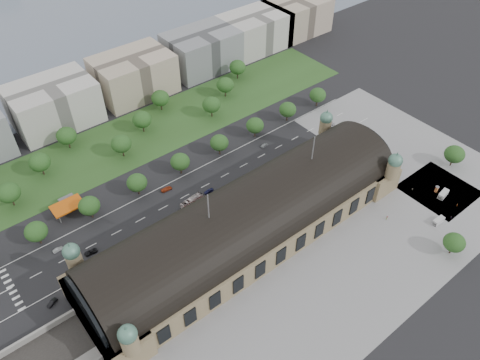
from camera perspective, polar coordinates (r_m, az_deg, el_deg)
ground at (r=204.93m, az=1.08°, el=-6.86°), size 900.00×900.00×0.00m
station at (r=197.23m, az=1.12°, el=-4.93°), size 150.00×48.40×44.30m
plaza_south at (r=191.96m, az=12.10°, el=-13.10°), size 190.00×48.00×0.12m
plaza_east at (r=265.30m, az=18.54°, el=4.16°), size 56.00×100.00×0.12m
road_slab at (r=219.29m, az=-9.35°, el=-3.38°), size 260.00×26.00×0.10m
grass_belt at (r=259.07m, az=-14.82°, el=4.04°), size 300.00×45.00×0.10m
petrol_station at (r=228.42m, az=-20.28°, el=-2.69°), size 14.00×13.00×5.05m
lake at (r=437.21m, az=-26.04°, el=17.70°), size 700.00×320.00×0.08m
office_3 at (r=280.62m, az=-21.76°, el=8.58°), size 45.00×32.00×24.00m
office_4 at (r=294.75m, az=-12.82°, el=12.36°), size 45.00×32.00×24.00m
office_5 at (r=316.24m, az=-4.69°, el=15.46°), size 45.00×32.00×24.00m
office_6 at (r=340.73m, az=1.79°, el=17.67°), size 45.00×32.00×24.00m
office_7 at (r=365.79m, az=6.87°, el=19.22°), size 45.00×32.00×24.00m
tree_row_2 at (r=214.57m, az=-23.61°, el=-5.78°), size 9.60×9.60×11.52m
tree_row_3 at (r=217.49m, az=-17.91°, el=-3.01°), size 9.60×9.60×11.52m
tree_row_4 at (r=222.97m, az=-12.45°, el=-0.31°), size 9.60×9.60×11.52m
tree_row_5 at (r=230.83m, az=-7.31°, el=2.23°), size 9.60×9.60×11.52m
tree_row_6 at (r=240.83m, az=-2.54°, el=4.56°), size 9.60×9.60×11.52m
tree_row_7 at (r=252.72m, az=1.84°, el=6.67°), size 9.60×9.60×11.52m
tree_row_8 at (r=266.25m, az=5.83°, el=8.54°), size 9.60×9.60×11.52m
tree_row_9 at (r=281.19m, az=9.46°, el=10.18°), size 9.60×9.60×11.52m
tree_belt_3 at (r=236.61m, az=-26.37°, el=-1.39°), size 10.40×10.40×12.48m
tree_belt_4 at (r=247.82m, az=-23.25°, el=2.01°), size 10.40×10.40×12.48m
tree_belt_5 at (r=260.50m, az=-20.41°, el=5.09°), size 10.40×10.40×12.48m
tree_belt_6 at (r=246.47m, az=-14.28°, el=4.30°), size 10.40×10.40×12.48m
tree_belt_7 at (r=261.43m, az=-11.87°, el=7.23°), size 10.40×10.40×12.48m
tree_belt_8 at (r=277.41m, az=-9.70°, el=9.81°), size 10.40×10.40×12.48m
tree_belt_9 at (r=268.35m, az=-3.51°, el=9.15°), size 10.40×10.40×12.48m
tree_belt_10 at (r=285.96m, az=-1.82°, el=11.51°), size 10.40×10.40×12.48m
tree_belt_11 at (r=304.22m, az=-0.31°, el=13.59°), size 10.40×10.40×12.48m
tree_plaza_ne at (r=256.78m, az=24.69°, el=2.87°), size 10.00×10.00×11.69m
tree_plaza_s at (r=212.90m, az=24.66°, el=-6.94°), size 9.00×9.00×10.64m
traffic_car_1 at (r=213.57m, az=-21.30°, el=-7.91°), size 4.37×1.68×1.42m
traffic_car_2 at (r=208.07m, az=-17.74°, el=-8.36°), size 5.61×3.03×1.50m
traffic_car_3 at (r=226.93m, az=-8.95°, el=-1.09°), size 5.66×2.52×1.61m
traffic_car_4 at (r=223.65m, az=-3.85°, el=-1.35°), size 4.86×1.99×1.65m
traffic_car_5 at (r=250.00m, az=2.99°, el=4.24°), size 4.57×2.09×1.45m
traffic_car_6 at (r=269.14m, az=11.08°, el=6.57°), size 5.17×2.53×1.41m
parked_car_0 at (r=197.62m, az=-21.92°, el=-13.70°), size 4.78×3.27×1.49m
parked_car_1 at (r=200.52m, az=-14.70°, el=-10.04°), size 5.88×4.79×1.49m
parked_car_2 at (r=199.58m, az=-16.11°, el=-10.80°), size 5.22×4.57×1.45m
parked_car_3 at (r=199.29m, az=-16.54°, el=-11.01°), size 5.03×3.59×1.59m
parked_car_4 at (r=202.07m, az=-12.64°, el=-9.01°), size 3.91×3.33×1.27m
parked_car_5 at (r=203.15m, az=-11.30°, el=-8.26°), size 6.27×5.57×1.61m
parked_car_6 at (r=206.08m, az=-11.22°, el=-7.30°), size 5.42×4.55×1.48m
bus_west at (r=215.32m, az=-5.09°, el=-3.24°), size 13.02×3.19×3.62m
bus_mid at (r=218.35m, az=-5.89°, el=-2.56°), size 12.18×3.89×3.33m
bus_east at (r=227.22m, az=0.21°, el=-0.14°), size 10.83×3.25×2.98m
van_east at (r=240.54m, az=23.50°, el=-1.66°), size 6.77×3.48×2.81m
van_south at (r=226.97m, az=22.99°, el=-4.65°), size 5.99×2.61×2.56m
advertising_column at (r=241.67m, az=22.85°, el=-1.04°), size 1.78×1.78×3.38m
pedestrian_0 at (r=220.86m, az=17.47°, el=-4.44°), size 1.07×0.81×1.94m
pedestrian_1 at (r=238.57m, az=24.96°, el=-2.77°), size 0.75×0.86×1.98m
pedestrian_2 at (r=238.85m, az=20.27°, el=-1.04°), size 0.88×0.99×1.76m
pedestrian_4 at (r=231.74m, az=24.34°, el=-4.15°), size 0.83×1.17×1.67m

